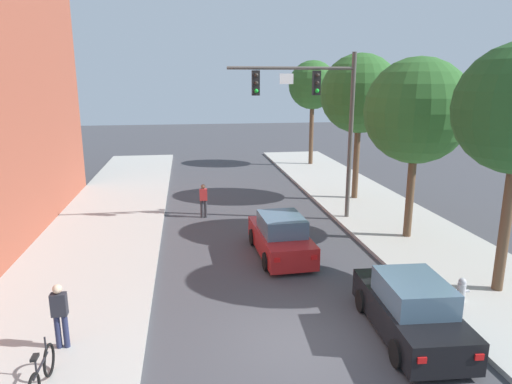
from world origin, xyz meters
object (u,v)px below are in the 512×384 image
fire_hydrant (461,290)px  traffic_signal_mast (318,107)px  car_lead_red (281,237)px  bicycle_leaning (42,374)px  car_following_black (410,309)px  street_tree_second (417,111)px  pedestrian_crossing_road (203,199)px  street_tree_farthest (313,85)px  pedestrian_sidewalk_left_walker (60,313)px  street_tree_third (360,94)px

fire_hydrant → traffic_signal_mast: bearing=102.5°
car_lead_red → bicycle_leaning: 9.59m
car_following_black → fire_hydrant: car_following_black is taller
traffic_signal_mast → street_tree_second: 4.33m
car_following_black → traffic_signal_mast: bearing=88.2°
traffic_signal_mast → pedestrian_crossing_road: 6.88m
street_tree_farthest → pedestrian_sidewalk_left_walker: bearing=-118.2°
car_lead_red → street_tree_second: (5.56, 0.98, 4.55)m
traffic_signal_mast → fire_hydrant: bearing=-77.5°
car_following_black → street_tree_second: size_ratio=0.60×
traffic_signal_mast → car_following_black: bearing=-91.8°
street_tree_third → street_tree_farthest: size_ratio=0.99×
car_following_black → pedestrian_crossing_road: bearing=113.0°
traffic_signal_mast → street_tree_second: traffic_signal_mast is taller
car_lead_red → fire_hydrant: 6.44m
car_lead_red → street_tree_farthest: bearing=71.3°
car_lead_red → pedestrian_sidewalk_left_walker: size_ratio=2.62×
bicycle_leaning → street_tree_farthest: street_tree_farthest is taller
street_tree_second → street_tree_third: street_tree_third is taller
car_following_black → pedestrian_sidewalk_left_walker: pedestrian_sidewalk_left_walker is taller
car_following_black → pedestrian_crossing_road: (-4.81, 11.35, 0.19)m
traffic_signal_mast → fire_hydrant: 10.13m
car_lead_red → bicycle_leaning: size_ratio=2.43×
car_following_black → street_tree_third: 14.72m
street_tree_second → pedestrian_crossing_road: bearing=151.7°
street_tree_second → street_tree_farthest: street_tree_farthest is taller
pedestrian_sidewalk_left_walker → car_following_black: bearing=-3.4°
pedestrian_sidewalk_left_walker → street_tree_second: (12.05, 6.42, 4.21)m
street_tree_farthest → traffic_signal_mast: bearing=-104.6°
pedestrian_crossing_road → pedestrian_sidewalk_left_walker: bearing=-109.5°
pedestrian_sidewalk_left_walker → fire_hydrant: (10.90, 0.74, -0.56)m
car_following_black → pedestrian_crossing_road: 12.33m
bicycle_leaning → car_following_black: bearing=7.2°
car_lead_red → car_following_black: 6.33m
traffic_signal_mast → car_lead_red: 6.58m
bicycle_leaning → fire_hydrant: size_ratio=2.46×
bicycle_leaning → street_tree_farthest: 28.61m
car_following_black → street_tree_third: bearing=75.2°
car_lead_red → street_tree_farthest: size_ratio=0.56×
car_following_black → street_tree_third: size_ratio=0.56×
pedestrian_sidewalk_left_walker → street_tree_second: 14.29m
street_tree_third → pedestrian_sidewalk_left_walker: bearing=-133.5°
fire_hydrant → street_tree_second: street_tree_second is taller
pedestrian_crossing_road → bicycle_leaning: size_ratio=0.93×
car_lead_red → bicycle_leaning: car_lead_red is taller
fire_hydrant → bicycle_leaning: bearing=-167.9°
pedestrian_sidewalk_left_walker → pedestrian_crossing_road: bearing=70.5°
car_following_black → bicycle_leaning: bearing=-172.8°
car_following_black → street_tree_farthest: street_tree_farthest is taller
street_tree_second → street_tree_third: bearing=88.8°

